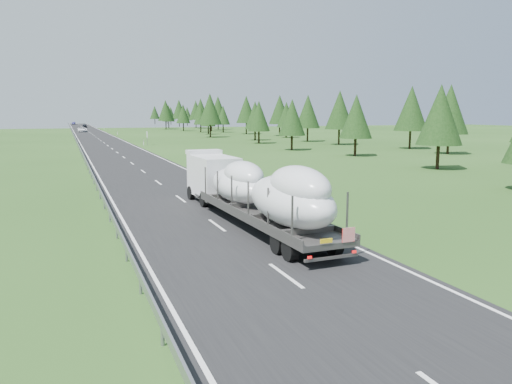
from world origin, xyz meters
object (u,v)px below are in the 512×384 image
object	(u,v)px
boat_truck	(251,188)
distant_car_blue	(74,123)
distant_van	(82,129)
highway_sign	(147,136)
distant_car_dark	(85,126)

from	to	relation	value
boat_truck	distant_car_blue	distance (m)	264.72
boat_truck	distant_van	bearing A→B (deg)	91.47
highway_sign	distant_car_dark	size ratio (longest dim) A/B	0.57
highway_sign	boat_truck	size ratio (longest dim) A/B	0.14
highway_sign	distant_car_blue	bearing A→B (deg)	92.91
distant_car_dark	distant_car_blue	world-z (taller)	distant_car_dark
distant_car_dark	distant_car_blue	bearing A→B (deg)	95.78
highway_sign	distant_car_blue	size ratio (longest dim) A/B	0.60
boat_truck	distant_car_dark	size ratio (longest dim) A/B	4.06
boat_truck	distant_car_blue	bearing A→B (deg)	90.96
boat_truck	distant_car_blue	world-z (taller)	boat_truck
highway_sign	distant_car_blue	xyz separation A→B (m)	(-9.83, 193.20, -1.09)
highway_sign	boat_truck	bearing A→B (deg)	-94.31
boat_truck	distant_car_dark	bearing A→B (deg)	90.35
boat_truck	distant_van	size ratio (longest dim) A/B	3.19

